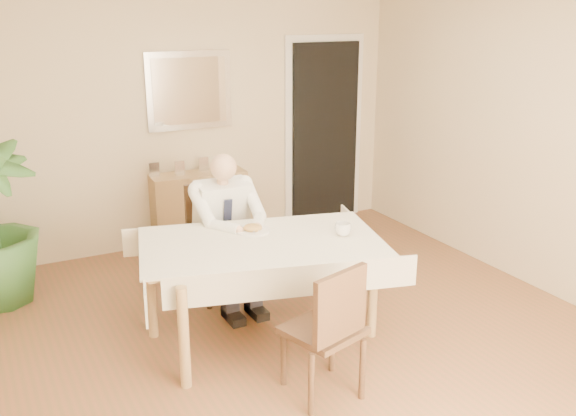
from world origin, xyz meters
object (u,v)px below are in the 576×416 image
dining_table (262,252)px  coffee_mug (343,229)px  chair_far (217,233)px  chair_near (330,326)px  sideboard (200,209)px  seated_man (230,225)px

dining_table → coffee_mug: bearing=-1.2°
chair_far → coffee_mug: 1.23m
chair_far → coffee_mug: (0.58, -1.05, 0.27)m
chair_near → sideboard: bearing=68.9°
seated_man → dining_table: bearing=-90.0°
chair_near → sideboard: (0.22, 2.92, -0.13)m
chair_near → seated_man: size_ratio=0.72×
chair_near → coffee_mug: 0.97m
coffee_mug → sideboard: bearing=98.5°
dining_table → seated_man: size_ratio=1.58×
dining_table → seated_man: seated_man is taller
chair_far → coffee_mug: bearing=-58.4°
dining_table → chair_near: bearing=-73.7°
seated_man → sideboard: bearing=79.9°
coffee_mug → sideboard: coffee_mug is taller
coffee_mug → dining_table: bearing=164.4°
chair_near → seated_man: bearing=74.5°
chair_far → sideboard: size_ratio=1.00×
coffee_mug → sideboard: size_ratio=0.13×
chair_near → sideboard: size_ratio=0.95×
dining_table → chair_near: (0.03, -0.90, -0.16)m
seated_man → coffee_mug: (0.58, -0.75, 0.11)m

